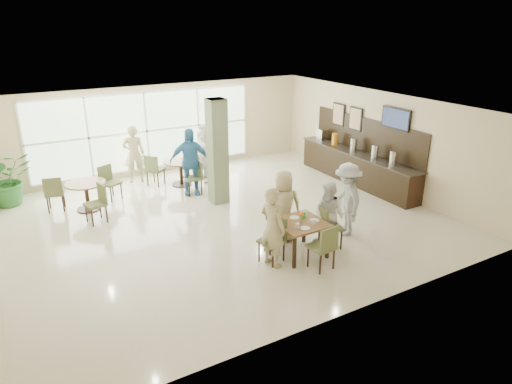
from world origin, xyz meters
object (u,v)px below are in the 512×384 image
round_table_right (181,167)px  adult_standing (134,154)px  teen_left (273,227)px  adult_a (190,162)px  adult_b (205,152)px  round_table_left (86,190)px  main_table (300,226)px  buffet_counter (357,165)px  teen_far (283,206)px  teen_right (329,215)px  potted_plant (7,179)px  teen_standing (347,199)px

round_table_right → adult_standing: bearing=140.2°
teen_left → adult_a: bearing=-16.5°
teen_left → adult_b: size_ratio=0.94×
round_table_left → main_table: bearing=-54.5°
teen_left → round_table_right: bearing=-16.8°
buffet_counter → teen_far: bearing=-152.3°
teen_right → potted_plant: bearing=-160.2°
potted_plant → teen_right: 8.53m
potted_plant → teen_right: teen_right is taller
adult_b → adult_standing: size_ratio=1.00×
main_table → round_table_right: bearing=96.1°
round_table_left → adult_standing: (1.71, 1.53, 0.33)m
round_table_left → teen_standing: 6.63m
round_table_left → teen_far: (3.48, -3.99, 0.26)m
potted_plant → teen_standing: bearing=-41.6°
main_table → adult_a: size_ratio=0.52×
adult_standing → adult_a: bearing=135.9°
teen_standing → potted_plant: bearing=-112.4°
potted_plant → adult_b: (5.36, -0.80, 0.17)m
potted_plant → teen_far: (5.21, -5.41, 0.10)m
teen_right → adult_standing: 6.74m
main_table → teen_left: 0.75m
potted_plant → teen_left: bearing=-54.9°
buffet_counter → teen_left: size_ratio=2.81×
round_table_left → adult_a: adult_a is taller
teen_left → teen_standing: size_ratio=0.98×
round_table_left → adult_standing: bearing=41.8°
main_table → teen_standing: (1.50, 0.30, 0.19)m
teen_right → adult_b: size_ratio=0.83×
teen_standing → teen_far: bearing=-89.2°
round_table_left → potted_plant: (-1.73, 1.43, 0.16)m
round_table_left → adult_b: adult_b is taller
buffet_counter → adult_b: size_ratio=2.65×
teen_left → teen_standing: teen_standing is taller
teen_standing → adult_b: (-1.26, 5.08, 0.03)m
buffet_counter → adult_a: 5.02m
potted_plant → teen_far: size_ratio=0.87×
buffet_counter → teen_far: size_ratio=2.88×
main_table → potted_plant: potted_plant is taller
buffet_counter → adult_a: size_ratio=2.47×
buffet_counter → adult_a: bearing=161.2°
teen_left → adult_a: (0.10, 4.57, 0.12)m
teen_left → teen_right: (1.49, 0.09, -0.10)m
main_table → teen_right: bearing=1.2°
round_table_left → teen_left: (2.68, -4.84, 0.28)m
buffet_counter → teen_standing: size_ratio=2.76×
adult_a → adult_standing: 2.09m
potted_plant → teen_far: 7.51m
main_table → round_table_left: 5.85m
teen_right → buffet_counter: bearing=106.7°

